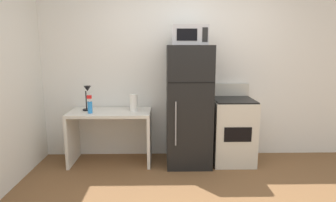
% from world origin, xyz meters
% --- Properties ---
extents(wall_back_white, '(5.00, 0.10, 2.60)m').
position_xyz_m(wall_back_white, '(0.00, 1.70, 1.30)').
color(wall_back_white, white).
rests_on(wall_back_white, ground).
extents(desk, '(1.13, 0.58, 0.75)m').
position_xyz_m(desk, '(-1.12, 1.34, 0.52)').
color(desk, silver).
rests_on(desk, ground).
extents(desk_lamp, '(0.14, 0.12, 0.35)m').
position_xyz_m(desk_lamp, '(-1.44, 1.39, 0.99)').
color(desk_lamp, black).
rests_on(desk_lamp, desk).
extents(paper_towel_roll, '(0.11, 0.11, 0.24)m').
position_xyz_m(paper_towel_roll, '(-0.78, 1.34, 0.87)').
color(paper_towel_roll, white).
rests_on(paper_towel_roll, desk).
extents(spray_bottle, '(0.06, 0.06, 0.25)m').
position_xyz_m(spray_bottle, '(-1.36, 1.22, 0.85)').
color(spray_bottle, '#2D8CEA').
rests_on(spray_bottle, desk).
extents(refrigerator, '(0.61, 0.68, 1.66)m').
position_xyz_m(refrigerator, '(-0.01, 1.30, 0.83)').
color(refrigerator, black).
rests_on(refrigerator, ground).
extents(microwave, '(0.46, 0.35, 0.26)m').
position_xyz_m(microwave, '(-0.01, 1.28, 1.79)').
color(microwave, '#B7B7BC').
rests_on(microwave, refrigerator).
extents(oven_range, '(0.57, 0.61, 1.10)m').
position_xyz_m(oven_range, '(0.62, 1.33, 0.47)').
color(oven_range, beige).
rests_on(oven_range, ground).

